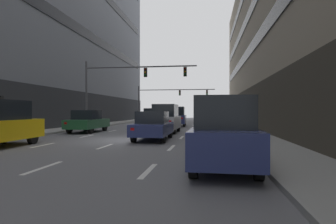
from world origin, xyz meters
name	(u,v)px	position (x,y,z in m)	size (l,w,h in m)	color
ground_plane	(124,140)	(0.00, 0.00, 0.00)	(120.00, 120.00, 0.00)	slate
sidewalk_left	(4,137)	(-7.60, 0.00, 0.07)	(2.59, 80.00, 0.14)	gray
sidewalk_right	(261,141)	(7.60, 0.00, 0.07)	(2.59, 80.00, 0.14)	gray
lane_stripe_l1_s3	(43,145)	(-3.15, -3.00, 0.00)	(0.16, 2.00, 0.01)	silver
lane_stripe_l1_s4	(87,136)	(-3.15, 2.00, 0.00)	(0.16, 2.00, 0.01)	silver
lane_stripe_l1_s5	(112,131)	(-3.15, 7.00, 0.00)	(0.16, 2.00, 0.01)	silver
lane_stripe_l1_s6	(129,127)	(-3.15, 12.00, 0.00)	(0.16, 2.00, 0.01)	silver
lane_stripe_l1_s7	(141,125)	(-3.15, 17.00, 0.00)	(0.16, 2.00, 0.01)	silver
lane_stripe_l1_s8	(149,123)	(-3.15, 22.00, 0.00)	(0.16, 2.00, 0.01)	silver
lane_stripe_l1_s9	(156,122)	(-3.15, 27.00, 0.00)	(0.16, 2.00, 0.01)	silver
lane_stripe_l1_s10	(161,121)	(-3.15, 32.00, 0.00)	(0.16, 2.00, 0.01)	silver
lane_stripe_l2_s2	(43,168)	(0.00, -8.00, 0.00)	(0.16, 2.00, 0.01)	silver
lane_stripe_l2_s3	(105,146)	(0.00, -3.00, 0.00)	(0.16, 2.00, 0.01)	silver
lane_stripe_l2_s4	(133,137)	(0.00, 2.00, 0.00)	(0.16, 2.00, 0.01)	silver
lane_stripe_l2_s5	(149,131)	(0.00, 7.00, 0.00)	(0.16, 2.00, 0.01)	silver
lane_stripe_l2_s6	(160,128)	(0.00, 12.00, 0.00)	(0.16, 2.00, 0.01)	silver
lane_stripe_l2_s7	(167,125)	(0.00, 17.00, 0.00)	(0.16, 2.00, 0.01)	silver
lane_stripe_l2_s8	(172,123)	(0.00, 22.00, 0.00)	(0.16, 2.00, 0.01)	silver
lane_stripe_l2_s9	(176,122)	(0.00, 27.00, 0.00)	(0.16, 2.00, 0.01)	silver
lane_stripe_l2_s10	(180,121)	(0.00, 32.00, 0.00)	(0.16, 2.00, 0.01)	silver
lane_stripe_l3_s2	(148,171)	(3.15, -8.00, 0.00)	(0.16, 2.00, 0.01)	silver
lane_stripe_l3_s3	(171,148)	(3.15, -3.00, 0.00)	(0.16, 2.00, 0.01)	silver
lane_stripe_l3_s4	(182,137)	(3.15, 2.00, 0.00)	(0.16, 2.00, 0.01)	silver
lane_stripe_l3_s5	(187,132)	(3.15, 7.00, 0.00)	(0.16, 2.00, 0.01)	silver
lane_stripe_l3_s6	(191,128)	(3.15, 12.00, 0.00)	(0.16, 2.00, 0.01)	silver
lane_stripe_l3_s7	(194,125)	(3.15, 17.00, 0.00)	(0.16, 2.00, 0.01)	silver
lane_stripe_l3_s8	(196,124)	(3.15, 22.00, 0.00)	(0.16, 2.00, 0.01)	silver
lane_stripe_l3_s9	(197,122)	(3.15, 27.00, 0.00)	(0.16, 2.00, 0.01)	silver
lane_stripe_l3_s10	(198,121)	(3.15, 32.00, 0.00)	(0.16, 2.00, 0.01)	silver
car_driving_0	(166,119)	(1.58, 5.70, 1.08)	(1.95, 4.53, 2.18)	black
car_driving_2	(153,126)	(1.68, 0.16, 0.81)	(1.85, 4.39, 1.64)	black
car_driving_3	(177,117)	(1.44, 14.99, 1.06)	(2.03, 4.49, 2.14)	black
car_driving_4	(150,115)	(-4.58, 29.53, 1.05)	(1.91, 4.41, 2.12)	black
car_driving_5	(88,121)	(-4.60, 5.40, 0.85)	(1.95, 4.63, 1.73)	black
car_parked_0	(224,133)	(5.25, -7.40, 1.03)	(1.90, 4.31, 2.07)	black
car_parked_1	(217,128)	(5.25, -1.44, 0.81)	(1.91, 4.43, 1.65)	black
car_parked_2	(214,123)	(5.25, 4.91, 0.82)	(1.91, 4.44, 1.66)	black
car_parked_3	(213,120)	(5.25, 12.46, 0.81)	(1.91, 4.44, 1.65)	black
traffic_signal_0	(125,80)	(-2.92, 9.79, 4.59)	(10.57, 0.35, 6.26)	#4C4C51
traffic_signal_1	(167,96)	(-1.90, 30.20, 4.23)	(12.66, 0.35, 5.70)	#4C4C51
pedestrian_0	(236,120)	(6.83, 5.65, 1.02)	(0.39, 0.41, 1.53)	#383D59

